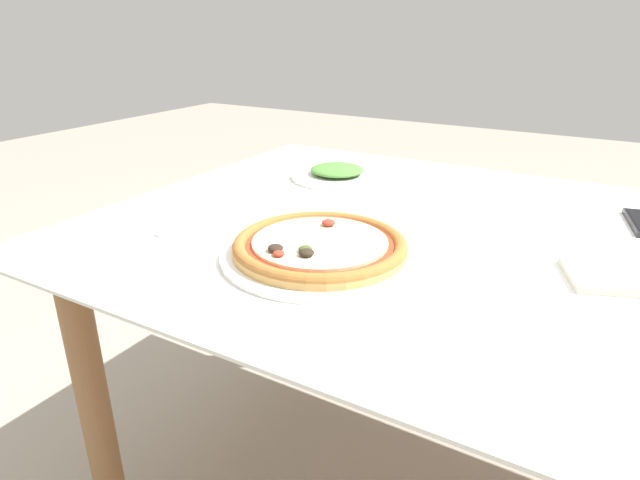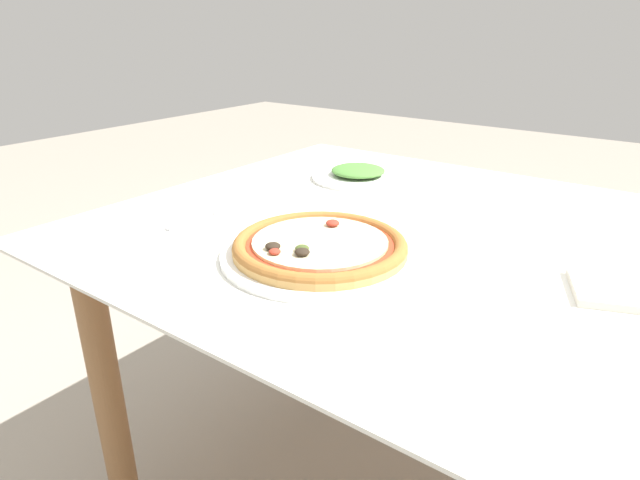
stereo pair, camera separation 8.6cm
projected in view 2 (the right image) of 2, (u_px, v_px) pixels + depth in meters
dining_table at (473, 286)px, 0.95m from camera, size 1.40×0.99×0.72m
pizza_plate at (320, 248)px, 0.87m from camera, size 0.32×0.32×0.04m
fork at (203, 216)px, 1.05m from camera, size 0.03×0.17×0.00m
side_plate at (358, 174)px, 1.30m from camera, size 0.22×0.22×0.03m
napkin_folded at (629, 292)px, 0.75m from camera, size 0.18×0.16×0.01m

